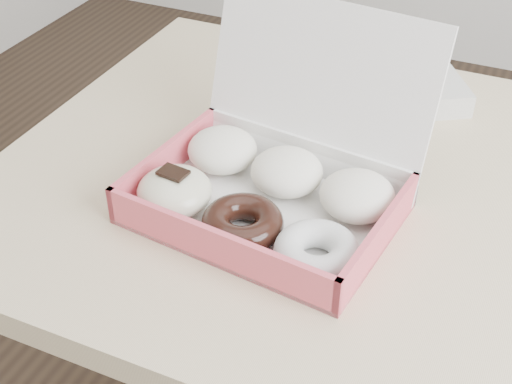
% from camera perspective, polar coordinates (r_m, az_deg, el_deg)
% --- Properties ---
extents(table, '(1.20, 0.80, 0.75)m').
position_cam_1_polar(table, '(1.04, 12.62, -4.03)').
color(table, tan).
rests_on(table, ground).
extents(donut_box, '(0.36, 0.33, 0.24)m').
position_cam_1_polar(donut_box, '(0.93, 1.20, 0.77)').
color(donut_box, white).
rests_on(donut_box, table).
extents(newspapers, '(0.30, 0.29, 0.04)m').
position_cam_1_polar(newspapers, '(1.22, 10.21, 8.50)').
color(newspapers, silver).
rests_on(newspapers, table).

